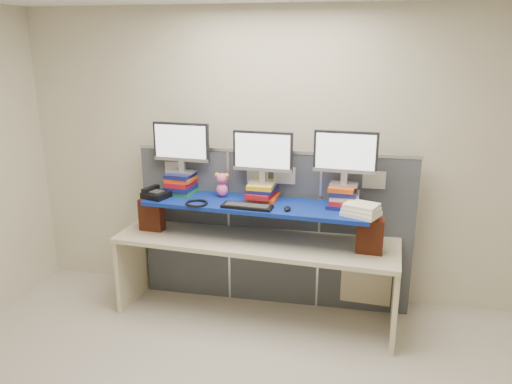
% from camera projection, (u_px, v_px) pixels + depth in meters
% --- Properties ---
extents(room, '(5.00, 4.00, 2.80)m').
position_uv_depth(room, '(225.00, 233.00, 2.90)').
color(room, beige).
rests_on(room, ground).
extents(cubicle_partition, '(2.60, 0.06, 1.53)m').
position_uv_depth(cubicle_partition, '(273.00, 228.00, 4.75)').
color(cubicle_partition, '#40444B').
rests_on(cubicle_partition, ground).
extents(desk, '(2.58, 0.93, 0.77)m').
position_uv_depth(desk, '(256.00, 254.00, 4.54)').
color(desk, beige).
rests_on(desk, ground).
extents(brick_pier_left, '(0.23, 0.14, 0.30)m').
position_uv_depth(brick_pier_left, '(152.00, 215.00, 4.67)').
color(brick_pier_left, maroon).
rests_on(brick_pier_left, desk).
extents(brick_pier_right, '(0.23, 0.14, 0.30)m').
position_uv_depth(brick_pier_right, '(370.00, 236.00, 4.15)').
color(brick_pier_right, maroon).
rests_on(brick_pier_right, desk).
extents(blue_board, '(2.03, 0.65, 0.04)m').
position_uv_depth(blue_board, '(256.00, 205.00, 4.40)').
color(blue_board, navy).
rests_on(blue_board, brick_pier_left).
extents(book_stack_left, '(0.28, 0.33, 0.20)m').
position_uv_depth(book_stack_left, '(182.00, 182.00, 4.67)').
color(book_stack_left, '#1E7231').
rests_on(book_stack_left, blue_board).
extents(book_stack_center, '(0.28, 0.33, 0.15)m').
position_uv_depth(book_stack_center, '(262.00, 191.00, 4.48)').
color(book_stack_center, '#C14212').
rests_on(book_stack_center, blue_board).
extents(book_stack_right, '(0.28, 0.34, 0.19)m').
position_uv_depth(book_stack_right, '(343.00, 196.00, 4.29)').
color(book_stack_right, '#121752').
rests_on(book_stack_right, blue_board).
extents(monitor_left, '(0.54, 0.17, 0.47)m').
position_uv_depth(monitor_left, '(181.00, 145.00, 4.57)').
color(monitor_left, '#97979C').
rests_on(monitor_left, book_stack_left).
extents(monitor_center, '(0.54, 0.17, 0.47)m').
position_uv_depth(monitor_center, '(263.00, 154.00, 4.38)').
color(monitor_center, '#97979C').
rests_on(monitor_center, book_stack_center).
extents(monitor_right, '(0.54, 0.17, 0.47)m').
position_uv_depth(monitor_right, '(345.00, 155.00, 4.19)').
color(monitor_right, '#97979C').
rests_on(monitor_right, book_stack_right).
extents(keyboard, '(0.45, 0.18, 0.03)m').
position_uv_depth(keyboard, '(247.00, 206.00, 4.26)').
color(keyboard, black).
rests_on(keyboard, blue_board).
extents(mouse, '(0.09, 0.11, 0.03)m').
position_uv_depth(mouse, '(287.00, 209.00, 4.20)').
color(mouse, black).
rests_on(mouse, blue_board).
extents(desk_phone, '(0.27, 0.26, 0.09)m').
position_uv_depth(desk_phone, '(156.00, 194.00, 4.54)').
color(desk_phone, black).
rests_on(desk_phone, blue_board).
extents(headset, '(0.22, 0.22, 0.02)m').
position_uv_depth(headset, '(197.00, 203.00, 4.36)').
color(headset, black).
rests_on(headset, blue_board).
extents(plush_toy, '(0.13, 0.10, 0.22)m').
position_uv_depth(plush_toy, '(222.00, 185.00, 4.55)').
color(plush_toy, pink).
rests_on(plush_toy, blue_board).
extents(binder_stack, '(0.35, 0.32, 0.10)m').
position_uv_depth(binder_stack, '(361.00, 210.00, 4.06)').
color(binder_stack, white).
rests_on(binder_stack, blue_board).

